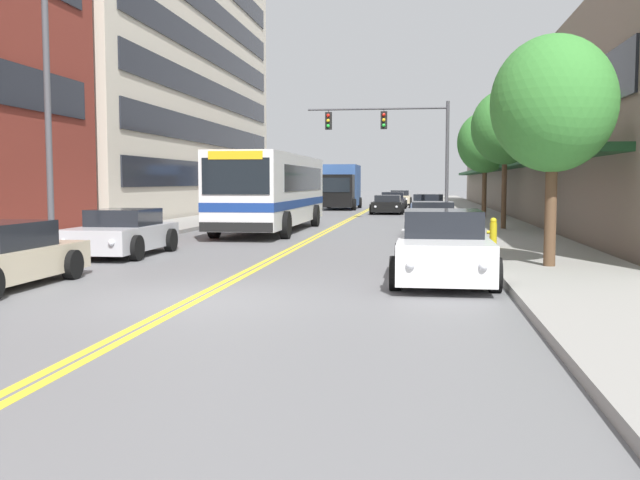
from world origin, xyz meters
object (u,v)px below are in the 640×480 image
object	(u,v)px
street_lamp_left_near	(63,88)
car_silver_parked_left_far	(122,234)
street_tree_right_far	(485,143)
fire_hydrant	(493,233)
car_slate_blue_parked_right_mid	(428,207)
street_tree_right_near	(553,104)
city_bus	(273,189)
car_dark_grey_parked_right_far	(433,219)
car_red_parked_left_mid	(287,206)
car_white_parked_right_foreground	(443,248)
car_beige_moving_third	(400,198)
street_tree_right_mid	(505,127)
traffic_signal_mast	(397,135)
car_charcoal_moving_second	(393,201)
box_truck	(341,187)
car_black_moving_lead	(387,205)

from	to	relation	value
street_lamp_left_near	car_silver_parked_left_far	bearing A→B (deg)	75.49
car_silver_parked_left_far	street_tree_right_far	xyz separation A→B (m)	(11.57, 20.30, 3.53)
fire_hydrant	car_slate_blue_parked_right_mid	bearing A→B (deg)	94.62
street_tree_right_near	street_tree_right_far	world-z (taller)	street_tree_right_far
city_bus	street_tree_right_near	bearing A→B (deg)	-54.77
car_dark_grey_parked_right_far	car_red_parked_left_mid	bearing A→B (deg)	119.50
car_white_parked_right_foreground	car_slate_blue_parked_right_mid	distance (m)	26.89
car_beige_moving_third	street_tree_right_mid	size ratio (longest dim) A/B	0.78
city_bus	street_tree_right_mid	bearing A→B (deg)	2.55
car_red_parked_left_mid	traffic_signal_mast	distance (m)	9.61
car_charcoal_moving_second	box_truck	size ratio (longest dim) A/B	0.70
car_dark_grey_parked_right_far	street_tree_right_mid	distance (m)	4.93
car_slate_blue_parked_right_mid	street_lamp_left_near	bearing A→B (deg)	-110.13
car_red_parked_left_mid	street_tree_right_mid	distance (m)	18.28
street_tree_right_mid	traffic_signal_mast	bearing A→B (deg)	118.97
car_slate_blue_parked_right_mid	fire_hydrant	xyz separation A→B (m)	(1.68, -20.76, -0.03)
car_silver_parked_left_far	traffic_signal_mast	distance (m)	20.77
fire_hydrant	car_red_parked_left_mid	bearing A→B (deg)	114.71
box_truck	fire_hydrant	xyz separation A→B (m)	(8.09, -32.85, -1.10)
car_charcoal_moving_second	street_tree_right_mid	world-z (taller)	street_tree_right_mid
car_charcoal_moving_second	street_tree_right_mid	bearing A→B (deg)	-78.26
street_tree_right_mid	fire_hydrant	size ratio (longest dim) A/B	6.48
car_dark_grey_parked_right_far	car_slate_blue_parked_right_mid	bearing A→B (deg)	90.24
car_slate_blue_parked_right_mid	street_tree_right_near	world-z (taller)	street_tree_right_near
street_tree_right_mid	fire_hydrant	distance (m)	9.52
car_red_parked_left_mid	traffic_signal_mast	world-z (taller)	traffic_signal_mast
car_dark_grey_parked_right_far	car_silver_parked_left_far	bearing A→B (deg)	-133.36
car_black_moving_lead	car_beige_moving_third	xyz separation A→B (m)	(0.25, 18.23, 0.04)
street_tree_right_near	street_tree_right_mid	world-z (taller)	street_tree_right_mid
city_bus	street_tree_right_far	world-z (taller)	street_tree_right_far
car_white_parked_right_foreground	street_tree_right_near	distance (m)	4.24
car_red_parked_left_mid	street_tree_right_far	world-z (taller)	street_tree_right_far
car_red_parked_left_mid	street_tree_right_mid	xyz separation A→B (m)	(11.55, -13.68, 3.66)
box_truck	car_charcoal_moving_second	bearing A→B (deg)	33.21
car_slate_blue_parked_right_mid	street_tree_right_mid	bearing A→B (deg)	-76.34
city_bus	box_truck	xyz separation A→B (m)	(0.13, 24.56, -0.08)
city_bus	fire_hydrant	distance (m)	11.72
city_bus	street_tree_right_mid	xyz separation A→B (m)	(9.46, 0.42, 2.46)
car_charcoal_moving_second	box_truck	xyz separation A→B (m)	(-3.80, -2.49, 1.10)
box_truck	street_tree_right_far	world-z (taller)	street_tree_right_far
city_bus	car_white_parked_right_foreground	xyz separation A→B (m)	(6.60, -14.41, -1.10)
street_tree_right_far	city_bus	bearing A→B (deg)	-133.87
street_tree_right_near	car_red_parked_left_mid	bearing A→B (deg)	112.46
car_dark_grey_parked_right_far	street_lamp_left_near	world-z (taller)	street_lamp_left_near
car_silver_parked_left_far	street_tree_right_far	size ratio (longest dim) A/B	0.76
traffic_signal_mast	car_charcoal_moving_second	bearing A→B (deg)	92.90
car_charcoal_moving_second	car_beige_moving_third	bearing A→B (deg)	87.80
car_black_moving_lead	street_tree_right_far	xyz separation A→B (m)	(5.50, -7.10, 3.57)
car_dark_grey_parked_right_far	car_beige_moving_third	bearing A→B (deg)	93.69
city_bus	car_silver_parked_left_far	world-z (taller)	city_bus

